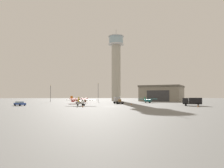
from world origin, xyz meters
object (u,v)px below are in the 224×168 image
(control_tower, at_px, (116,63))
(truck_box_black, at_px, (193,101))
(light_post_east, at_px, (98,91))
(car_blue, at_px, (20,103))
(traffic_cone_near_left, at_px, (131,104))
(airplane_red, at_px, (78,100))
(traffic_cone_near_right, at_px, (83,106))
(truck_flatbed_silver, at_px, (118,100))
(light_post_centre, at_px, (50,92))
(airplane_white, at_px, (81,102))
(traffic_cone_mid_apron, at_px, (198,106))
(airplane_teal, at_px, (148,100))

(control_tower, height_order, truck_box_black, control_tower)
(light_post_east, bearing_deg, car_blue, -119.86)
(car_blue, relative_size, traffic_cone_near_left, 6.71)
(traffic_cone_near_left, bearing_deg, airplane_red, 152.01)
(light_post_east, xyz_separation_m, traffic_cone_near_right, (-3.96, -54.60, -5.56))
(truck_flatbed_silver, distance_m, light_post_centre, 38.65)
(truck_box_black, bearing_deg, traffic_cone_near_left, 0.50)
(truck_flatbed_silver, distance_m, traffic_cone_near_right, 28.38)
(truck_box_black, distance_m, traffic_cone_near_right, 35.28)
(traffic_cone_near_left, bearing_deg, traffic_cone_near_right, -134.51)
(airplane_white, relative_size, light_post_east, 0.96)
(traffic_cone_near_left, bearing_deg, truck_box_black, -27.34)
(airplane_red, height_order, traffic_cone_mid_apron, airplane_red)
(airplane_white, xyz_separation_m, airplane_teal, (27.44, 25.82, -0.08))
(traffic_cone_near_left, distance_m, traffic_cone_near_right, 22.99)
(truck_box_black, xyz_separation_m, traffic_cone_near_left, (-18.48, 9.55, -1.18))
(airplane_red, relative_size, airplane_teal, 1.09)
(airplane_white, bearing_deg, traffic_cone_near_right, -163.47)
(control_tower, distance_m, airplane_teal, 43.55)
(airplane_red, height_order, truck_flatbed_silver, airplane_red)
(truck_box_black, xyz_separation_m, car_blue, (-55.81, 3.91, -0.76))
(control_tower, bearing_deg, traffic_cone_near_right, -101.86)
(airplane_teal, relative_size, car_blue, 2.06)
(airplane_white, distance_m, light_post_centre, 43.10)
(airplane_red, height_order, light_post_centre, light_post_centre)
(truck_box_black, height_order, traffic_cone_mid_apron, truck_box_black)
(control_tower, distance_m, traffic_cone_mid_apron, 77.19)
(traffic_cone_near_right, bearing_deg, light_post_centre, 112.37)
(truck_box_black, bearing_deg, airplane_teal, -45.28)
(airplane_red, relative_size, light_post_east, 0.98)
(airplane_white, distance_m, truck_flatbed_silver, 21.51)
(airplane_teal, height_order, traffic_cone_near_right, airplane_teal)
(light_post_centre, height_order, traffic_cone_near_left, light_post_centre)
(airplane_red, bearing_deg, light_post_east, 105.02)
(airplane_teal, xyz_separation_m, traffic_cone_near_right, (-26.17, -34.59, -0.94))
(light_post_east, height_order, traffic_cone_near_right, light_post_east)
(airplane_white, distance_m, car_blue, 20.05)
(airplane_red, bearing_deg, traffic_cone_near_right, -50.88)
(traffic_cone_near_left, bearing_deg, airplane_teal, 61.08)
(light_post_centre, height_order, traffic_cone_mid_apron, light_post_centre)
(car_blue, xyz_separation_m, light_post_centre, (1.62, 36.85, 4.35))
(light_post_centre, bearing_deg, traffic_cone_near_left, -41.15)
(traffic_cone_near_left, bearing_deg, light_post_centre, 138.85)
(control_tower, height_order, truck_flatbed_silver, control_tower)
(traffic_cone_near_right, bearing_deg, truck_box_black, 11.18)
(car_blue, bearing_deg, truck_box_black, 32.39)
(car_blue, bearing_deg, traffic_cone_mid_apron, 24.03)
(light_post_centre, xyz_separation_m, traffic_cone_near_right, (19.59, -47.60, -4.79))
(airplane_red, height_order, car_blue, airplane_red)
(truck_box_black, xyz_separation_m, light_post_east, (-30.63, 47.76, 4.36))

